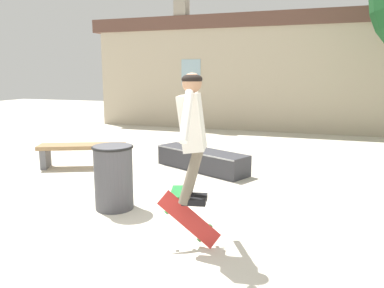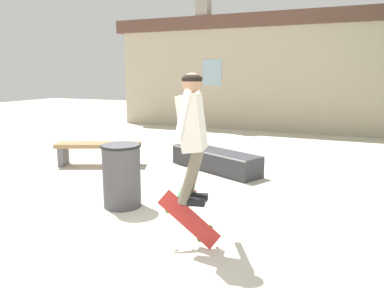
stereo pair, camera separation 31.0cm
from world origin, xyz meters
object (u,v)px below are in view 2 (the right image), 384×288
object	(u,v)px
park_bench	(99,149)
trash_bin	(122,174)
skate_ledge	(215,160)
skateboard_flipping	(189,219)
skater	(192,127)
skateboard_resting	(186,193)

from	to	relation	value
park_bench	trash_bin	distance (m)	2.70
skate_ledge	skateboard_flipping	xyz separation A→B (m)	(0.89, -3.32, 0.11)
trash_bin	skater	size ratio (longest dim) A/B	0.65
skateboard_flipping	skate_ledge	bearing A→B (deg)	91.84
skate_ledge	skater	xyz separation A→B (m)	(0.92, -3.31, 1.15)
trash_bin	skateboard_resting	world-z (taller)	trash_bin
park_bench	trash_bin	world-z (taller)	trash_bin
skater	skateboard_flipping	bearing A→B (deg)	-172.08
skateboard_resting	park_bench	bearing A→B (deg)	48.31
park_bench	skate_ledge	bearing A→B (deg)	-10.21
park_bench	skater	distance (m)	4.42
trash_bin	skateboard_flipping	bearing A→B (deg)	-29.44
park_bench	skate_ledge	xyz separation A→B (m)	(2.41, 0.58, -0.15)
park_bench	skateboard_resting	size ratio (longest dim) A/B	2.21
skater	skateboard_resting	distance (m)	2.13
skateboard_flipping	skateboard_resting	distance (m)	1.72
park_bench	skater	world-z (taller)	skater
skate_ledge	trash_bin	xyz separation A→B (m)	(-0.54, -2.51, 0.28)
skate_ledge	skateboard_flipping	world-z (taller)	skateboard_flipping
park_bench	skateboard_flipping	world-z (taller)	skateboard_flipping
skater	skateboard_resting	world-z (taller)	skater
skateboard_resting	skater	bearing A→B (deg)	-170.14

